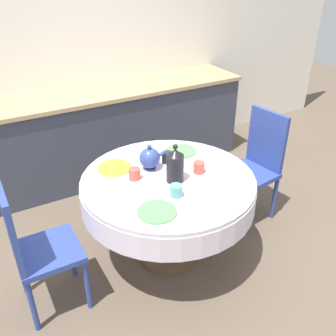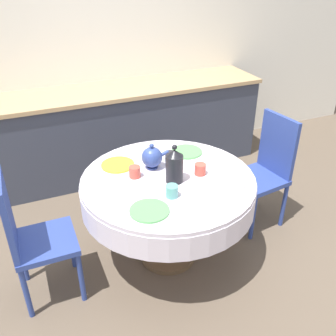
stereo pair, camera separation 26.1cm
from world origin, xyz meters
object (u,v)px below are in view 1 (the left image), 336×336
Objects in this scene: coffee_carafe at (175,165)px; teapot at (150,158)px; chair_right at (33,244)px; chair_left at (257,162)px.

coffee_carafe is 1.34× the size of teapot.
chair_right is 4.65× the size of teapot.
chair_right is (-1.94, -0.13, 0.00)m from chair_left.
chair_left is 1.01m from coffee_carafe.
coffee_carafe is 0.25m from teapot.
chair_left is 3.48× the size of coffee_carafe.
chair_right is at bearing 176.58° from coffee_carafe.
chair_left is 1.05m from teapot.
chair_left is 1.94m from chair_right.
coffee_carafe is at bearing 93.51° from chair_left.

